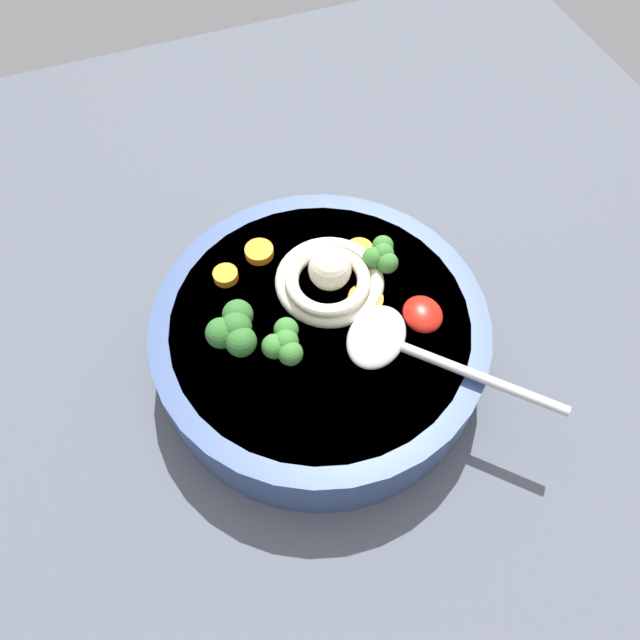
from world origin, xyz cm
name	(u,v)px	position (x,y,z in cm)	size (l,w,h in cm)	color
table_slab	(305,380)	(0.00, 0.00, 1.41)	(103.64, 103.64, 2.81)	#474C56
soup_bowl	(320,338)	(-1.05, 1.87, 5.95)	(27.66, 27.66, 6.06)	#334775
noodle_pile	(329,278)	(-3.82, 3.71, 10.13)	(9.98, 9.78, 4.01)	beige
soup_spoon	(393,343)	(3.38, 6.25, 9.68)	(14.64, 14.50, 1.60)	#B7B7BC
chili_sauce_dollop	(423,314)	(1.77, 9.55, 9.66)	(3.50, 3.15, 1.57)	#B2190F
broccoli_floret_beside_noodles	(382,255)	(-4.17, 8.51, 10.61)	(3.51, 3.02, 2.77)	#7A9E60
broccoli_floret_beside_chili	(284,343)	(1.06, -1.77, 10.74)	(3.76, 3.24, 2.98)	#7A9E60
broccoli_floret_center	(234,329)	(-1.17, -5.00, 11.20)	(4.68, 4.03, 3.70)	#7A9E60
carrot_slice_rear	(359,250)	(-6.38, 7.52, 9.16)	(2.37, 2.37, 0.57)	orange
carrot_slice_right	(259,252)	(-9.16, -0.67, 9.27)	(2.47, 2.47, 0.79)	orange
carrot_slice_extra_a	(365,300)	(-1.35, 5.94, 9.22)	(2.94, 2.94, 0.68)	orange
carrot_slice_extra_b	(226,275)	(-7.76, -4.07, 9.26)	(2.09, 2.09, 0.77)	orange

